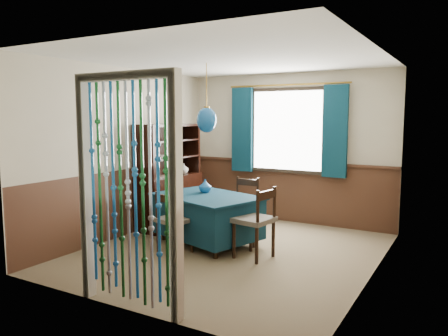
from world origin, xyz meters
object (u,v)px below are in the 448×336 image
Objects in this scene: bowl_shelf at (159,157)px; vase_sideboard at (184,168)px; dining_table at (207,215)px; chair_left at (171,201)px; pendant_lamp at (207,120)px; chair_near at (173,220)px; sideboard at (169,191)px; chair_far at (243,205)px; chair_right at (256,221)px; vase_table at (205,187)px.

bowl_shelf reaches higher than vase_sideboard.
chair_left reaches higher than dining_table.
chair_left is 3.94× the size of bowl_shelf.
chair_left is at bearing -73.67° from vase_sideboard.
chair_left is at bearing 160.63° from pendant_lamp.
bowl_shelf is at bearing 149.42° from chair_near.
dining_table is 1.01× the size of sideboard.
dining_table is 1.79× the size of pendant_lamp.
bowl_shelf reaches higher than chair_far.
chair_right reaches higher than vase_table.
pendant_lamp is (-0.23, -0.64, 1.28)m from chair_far.
vase_table is (-0.38, -0.46, 0.32)m from chair_far.
chair_right is at bearing -30.84° from vase_sideboard.
dining_table is 0.90m from chair_left.
chair_near is at bearing 73.61° from chair_far.
chair_left reaches higher than vase_table.
sideboard is (-1.32, -0.08, 0.12)m from chair_far.
chair_far reaches higher than chair_near.
chair_right is at bearing 127.55° from chair_far.
vase_sideboard is at bearing -162.44° from chair_left.
bowl_shelf reaches higher than chair_right.
bowl_shelf is (-1.03, 0.24, -0.57)m from pendant_lamp.
chair_far is 0.95× the size of chair_right.
sideboard is at bearing -136.97° from chair_left.
vase_table is (-0.14, 0.18, -0.96)m from pendant_lamp.
chair_far is 1.50m from bowl_shelf.
vase_sideboard is (0.06, 0.34, 0.34)m from sideboard.
vase_sideboard reaches higher than chair_left.
sideboard is 1.68m from pendant_lamp.
vase_sideboard is (-0.86, 1.48, 0.49)m from chair_near.
chair_right is 0.97× the size of pendant_lamp.
dining_table is 1.84× the size of chair_right.
dining_table is at bearing -51.25° from vase_table.
chair_near is 0.49× the size of sideboard.
sideboard is 1.78× the size of pendant_lamp.
chair_left is 0.71m from bowl_shelf.
chair_left is (-0.69, 0.88, 0.05)m from chair_near.
sideboard reaches higher than chair_left.
chair_near is 0.83m from vase_table.
vase_table is 0.94× the size of vase_sideboard.
sideboard is 0.48m from vase_sideboard.
vase_sideboard is (-1.89, 1.13, 0.44)m from chair_right.
chair_left is 5.25× the size of vase_table.
chair_left is 1.54m from pendant_lamp.
sideboard reaches higher than vase_sideboard.
sideboard is (-1.95, 0.79, 0.10)m from chair_right.
chair_left is 1.00× the size of chair_right.
chair_far is at bearing 108.77° from chair_left.
chair_far is at bearing 85.06° from chair_near.
pendant_lamp reaches higher than dining_table.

